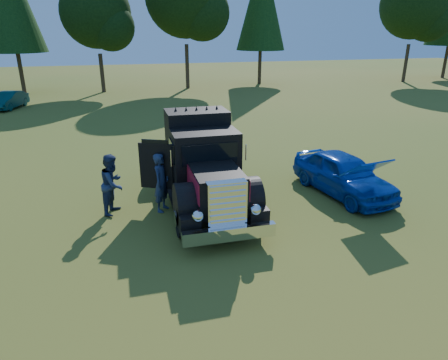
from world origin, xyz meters
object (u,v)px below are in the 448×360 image
Objects in this scene: diamond_t_truck at (203,167)px; hotrod_coupe at (343,174)px; distant_teal_car at (9,100)px; spectator_far at (113,184)px; spectator_near at (162,183)px.

hotrod_coupe is at bearing -5.17° from diamond_t_truck.
distant_teal_car is at bearing 116.92° from diamond_t_truck.
distant_teal_car is at bearing 44.34° from spectator_far.
spectator_far reaches higher than hotrod_coupe.
hotrod_coupe is at bearing -59.95° from spectator_near.
hotrod_coupe is 2.36× the size of spectator_near.
spectator_far is 21.67m from distant_teal_car.
diamond_t_truck is 1.58× the size of hotrod_coupe.
spectator_near reaches higher than hotrod_coupe.
diamond_t_truck is 2.91m from spectator_far.
hotrod_coupe is (4.98, -0.45, -0.54)m from diamond_t_truck.
hotrod_coupe is 1.23× the size of distant_teal_car.
hotrod_coupe is 7.90m from spectator_far.
spectator_far is (-7.88, 0.46, 0.23)m from hotrod_coupe.
diamond_t_truck is 3.69× the size of spectator_far.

